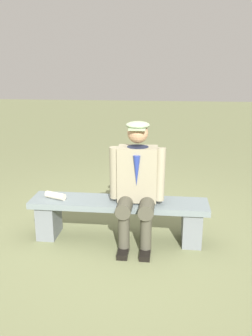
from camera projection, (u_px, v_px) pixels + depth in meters
ground_plane at (119, 238)px, 3.75m from camera, size 30.00×30.00×0.00m
bench at (119, 213)px, 3.67m from camera, size 1.82×0.38×0.43m
seated_man at (137, 182)px, 3.48m from camera, size 0.56×0.55×1.25m
rolled_magazine at (55, 196)px, 3.67m from camera, size 0.24×0.15×0.07m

